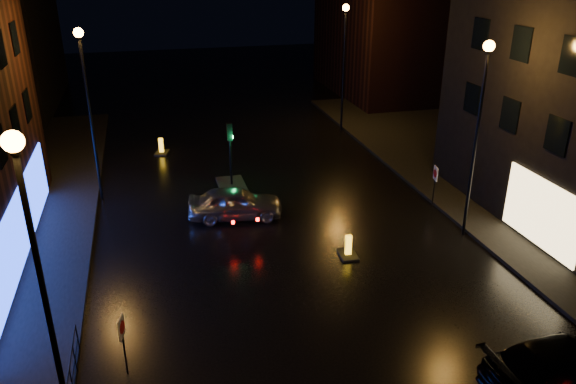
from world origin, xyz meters
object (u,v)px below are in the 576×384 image
silver_hatchback (235,203)px  bollard_far (162,150)px  bollard_near (348,251)px  road_sign_right (435,177)px  traffic_signal (231,177)px  dark_sedan (568,366)px  road_sign_left (122,332)px

silver_hatchback → bollard_far: 10.48m
bollard_near → bollard_far: size_ratio=0.87×
bollard_near → road_sign_right: 6.84m
traffic_signal → silver_hatchback: (-0.44, -3.79, 0.24)m
bollard_far → road_sign_right: size_ratio=0.62×
dark_sedan → bollard_far: dark_sedan is taller
traffic_signal → dark_sedan: 18.45m
traffic_signal → bollard_far: bearing=117.9°
silver_hatchback → dark_sedan: (7.24, -13.36, -0.00)m
silver_hatchback → dark_sedan: 15.20m
bollard_near → road_sign_right: size_ratio=0.54×
dark_sedan → bollard_far: bearing=21.4°
silver_hatchback → road_sign_left: road_sign_left is taller
silver_hatchback → road_sign_right: bearing=-89.3°
bollard_far → bollard_near: bearing=-50.0°
bollard_near → bollard_far: (-6.73, 14.79, 0.01)m
dark_sedan → road_sign_left: bearing=71.1°
traffic_signal → dark_sedan: bearing=-68.4°
traffic_signal → silver_hatchback: bearing=-96.6°
silver_hatchback → road_sign_left: (-4.90, -9.66, 0.76)m
silver_hatchback → road_sign_left: size_ratio=2.16×
road_sign_left → dark_sedan: bearing=-0.9°
bollard_far → road_sign_left: bearing=-80.3°
dark_sedan → bollard_near: (-3.40, 8.63, -0.53)m
dark_sedan → road_sign_right: bearing=-12.6°
dark_sedan → traffic_signal: bearing=19.6°
silver_hatchback → bollard_far: size_ratio=3.43×
silver_hatchback → bollard_near: bearing=-133.1°
traffic_signal → bollard_far: size_ratio=2.72×
silver_hatchback → road_sign_left: 10.86m
traffic_signal → bollard_far: traffic_signal is taller
traffic_signal → bollard_far: (-3.33, 6.27, -0.29)m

